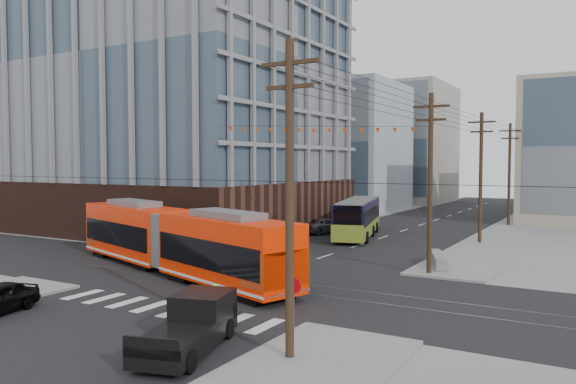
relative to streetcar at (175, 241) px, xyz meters
The scene contains 15 objects.
ground 6.74m from the streetcar, 35.32° to the right, with size 160.00×160.00×0.00m, color slate.
office_building 28.34m from the streetcar, 130.99° to the left, with size 30.00×25.00×28.60m, color #381E16.
bg_bldg_nw_near 50.18m from the streetcar, 103.69° to the left, with size 18.00×16.00×18.00m, color #8C99A5.
bg_bldg_nw_far 69.30m from the streetcar, 97.31° to the left, with size 16.00×18.00×20.00m, color gray.
utility_pole_near 17.18m from the streetcar, 35.26° to the right, with size 0.30×0.30×11.00m, color black.
utility_pole_far 54.17m from the streetcar, 75.27° to the left, with size 0.30×0.30×11.00m, color black.
streetcar is the anchor object (origin of this frame).
city_bus 21.63m from the streetcar, 81.81° to the left, with size 2.69×12.43×3.52m, color black, non-canonical shape.
pickup_truck 14.86m from the streetcar, 46.96° to the right, with size 1.95×5.47×1.86m, color black, non-canonical shape.
parked_car_silver 10.72m from the streetcar, 89.24° to the left, with size 1.57×4.50×1.48m, color #B4B6B9.
parked_car_white 13.01m from the streetcar, 93.17° to the left, with size 2.04×5.02×1.46m, color silver.
parked_car_grey 22.40m from the streetcar, 91.60° to the left, with size 2.43×5.26×1.46m, color #52555A.
pedestrian 10.86m from the streetcar, 39.12° to the right, with size 0.56×0.37×1.54m, color #9AFF0F.
stop_sign 14.45m from the streetcar, 29.98° to the right, with size 0.67×0.67×2.20m, color #B70409, non-canonical shape.
jersey_barrier 16.95m from the streetcar, 36.63° to the left, with size 1.00×4.45×0.89m, color #5F5F5F.
Camera 1 is at (17.99, -22.51, 6.86)m, focal length 35.00 mm.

